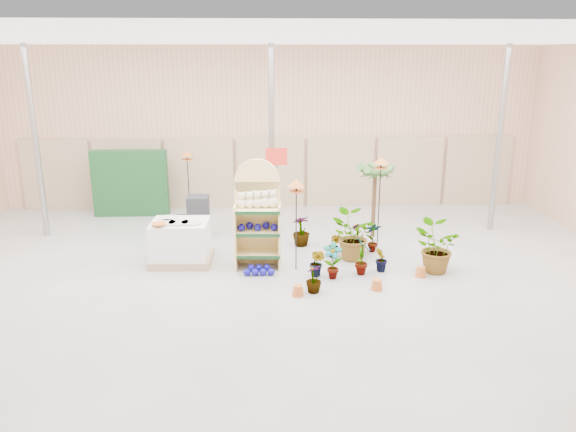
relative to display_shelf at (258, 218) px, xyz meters
name	(u,v)px	position (x,y,z in m)	size (l,w,h in m)	color
room	(274,164)	(0.33, -0.40, 1.19)	(15.20, 12.10, 4.70)	gray
display_shelf	(258,218)	(0.00, 0.00, 0.00)	(0.96, 0.64, 2.24)	#E1C67C
teddy_bears	(259,201)	(0.03, -0.10, 0.39)	(0.83, 0.23, 0.36)	beige
gazing_balls_shelf	(258,227)	(0.00, -0.14, -0.14)	(0.82, 0.28, 0.16)	#0F0C81
gazing_balls_floor	(259,270)	(0.02, -0.52, -0.95)	(0.63, 0.39, 0.15)	#0F0C81
pallet_stack	(181,242)	(-1.63, 0.20, -0.57)	(1.31, 1.11, 0.95)	#9A8264
charcoal_planters	(195,220)	(-1.54, 1.96, -0.60)	(0.80, 0.50, 1.00)	black
trellis_stock	(130,183)	(-3.47, 3.89, -0.12)	(2.00, 0.30, 1.80)	#13401C
offer_sign	(276,175)	(0.43, 1.67, 0.55)	(0.50, 0.08, 2.20)	gray
bird_table_front	(296,186)	(0.78, -0.31, 0.74)	(0.34, 0.34, 1.89)	black
bird_table_right	(381,164)	(2.71, 0.93, 0.93)	(0.34, 0.34, 2.10)	black
bird_table_back	(187,156)	(-1.83, 3.31, 0.72)	(0.34, 0.34, 1.87)	black
palm	(375,171)	(2.77, 1.78, 0.58)	(0.70, 0.70, 1.87)	#4D341F
potted_plant_0	(332,261)	(1.46, -0.83, -0.65)	(0.39, 0.26, 0.74)	#3F682D
potted_plant_1	(317,263)	(1.17, -0.72, -0.73)	(0.32, 0.26, 0.58)	#3F682D
potted_plant_2	(351,236)	(1.98, 0.23, -0.49)	(0.95, 0.82, 1.05)	#3F682D
potted_plant_3	(358,237)	(2.21, 0.61, -0.66)	(0.40, 0.40, 0.72)	#3F682D
potted_plant_4	(373,237)	(2.56, 0.69, -0.68)	(0.36, 0.24, 0.68)	#3F682D
potted_plant_5	(334,245)	(1.65, 0.37, -0.75)	(0.30, 0.24, 0.55)	#3F682D
potted_plant_7	(314,279)	(1.03, -1.47, -0.76)	(0.30, 0.30, 0.53)	#3F682D
potted_plant_8	(362,255)	(2.07, -0.65, -0.61)	(0.43, 0.29, 0.82)	#3F682D
potted_plant_9	(381,259)	(2.49, -0.53, -0.75)	(0.30, 0.24, 0.54)	#3F682D
potted_plant_10	(434,248)	(3.55, -0.57, -0.50)	(0.93, 0.81, 1.03)	#3F682D
potted_plant_11	(301,231)	(0.99, 1.17, -0.66)	(0.40, 0.40, 0.72)	#3F682D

